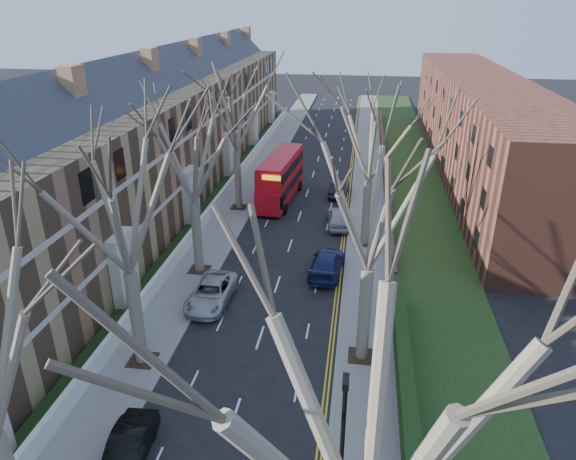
% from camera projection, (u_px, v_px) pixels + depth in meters
% --- Properties ---
extents(pavement_left, '(3.00, 102.00, 0.12)m').
position_uv_depth(pavement_left, '(259.00, 171.00, 56.82)').
color(pavement_left, slate).
rests_on(pavement_left, ground).
extents(pavement_right, '(3.00, 102.00, 0.12)m').
position_uv_depth(pavement_right, '(369.00, 176.00, 55.24)').
color(pavement_right, slate).
rests_on(pavement_right, ground).
extents(terrace_left, '(9.70, 78.00, 13.60)m').
position_uv_depth(terrace_left, '(162.00, 138.00, 48.37)').
color(terrace_left, '#856344').
rests_on(terrace_left, ground).
extents(flats_right, '(13.97, 54.00, 10.00)m').
position_uv_depth(flats_right, '(479.00, 126.00, 55.31)').
color(flats_right, brown).
rests_on(flats_right, ground).
extents(wall_hedge_right, '(0.70, 24.00, 1.80)m').
position_uv_depth(wall_hedge_right, '(409.00, 432.00, 21.20)').
color(wall_hedge_right, brown).
rests_on(wall_hedge_right, ground).
extents(front_wall_left, '(0.30, 78.00, 1.00)m').
position_uv_depth(front_wall_left, '(226.00, 190.00, 49.59)').
color(front_wall_left, white).
rests_on(front_wall_left, ground).
extents(grass_verge_right, '(6.00, 102.00, 0.06)m').
position_uv_depth(grass_verge_right, '(411.00, 177.00, 54.61)').
color(grass_verge_right, '#193312').
rests_on(grass_verge_right, ground).
extents(tree_left_mid, '(10.50, 10.50, 14.71)m').
position_uv_depth(tree_left_mid, '(118.00, 191.00, 23.11)').
color(tree_left_mid, '#6E634E').
rests_on(tree_left_mid, ground).
extents(tree_left_far, '(10.15, 10.15, 14.22)m').
position_uv_depth(tree_left_far, '(189.00, 142.00, 32.26)').
color(tree_left_far, '#6E634E').
rests_on(tree_left_far, ground).
extents(tree_left_dist, '(10.50, 10.50, 14.71)m').
position_uv_depth(tree_left_dist, '(235.00, 103.00, 42.96)').
color(tree_left_dist, '#6E634E').
rests_on(tree_left_dist, ground).
extents(tree_right_near, '(10.85, 10.85, 15.20)m').
position_uv_depth(tree_right_near, '(378.00, 400.00, 10.66)').
color(tree_right_near, '#6E634E').
rests_on(tree_right_near, ground).
extents(tree_right_mid, '(10.50, 10.50, 14.71)m').
position_uv_depth(tree_right_mid, '(374.00, 189.00, 23.41)').
color(tree_right_mid, '#6E634E').
rests_on(tree_right_mid, ground).
extents(tree_right_far, '(10.15, 10.15, 14.22)m').
position_uv_depth(tree_right_far, '(372.00, 127.00, 36.17)').
color(tree_right_far, '#6E634E').
rests_on(tree_right_far, ground).
extents(double_decker_bus, '(3.18, 10.20, 4.24)m').
position_uv_depth(double_decker_bus, '(281.00, 179.00, 47.99)').
color(double_decker_bus, red).
rests_on(double_decker_bus, ground).
extents(car_left_mid, '(1.68, 4.16, 1.34)m').
position_uv_depth(car_left_mid, '(128.00, 449.00, 20.97)').
color(car_left_mid, black).
rests_on(car_left_mid, ground).
extents(car_left_far, '(2.52, 5.22, 1.43)m').
position_uv_depth(car_left_far, '(212.00, 293.00, 32.07)').
color(car_left_far, '#A8A9AE').
rests_on(car_left_far, ground).
extents(car_right_near, '(2.50, 5.33, 1.50)m').
position_uv_depth(car_right_near, '(327.00, 263.00, 35.54)').
color(car_right_near, '#171F51').
rests_on(car_right_near, ground).
extents(car_right_mid, '(2.28, 4.74, 1.56)m').
position_uv_depth(car_right_mid, '(338.00, 217.00, 42.99)').
color(car_right_mid, '#A0A3A9').
rests_on(car_right_mid, ground).
extents(car_right_far, '(1.89, 4.43, 1.42)m').
position_uv_depth(car_right_far, '(339.00, 188.00, 49.71)').
color(car_right_far, black).
rests_on(car_right_far, ground).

